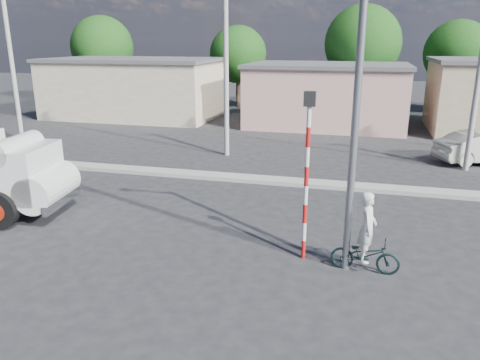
% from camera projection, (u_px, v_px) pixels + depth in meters
% --- Properties ---
extents(ground_plane, '(120.00, 120.00, 0.00)m').
position_uv_depth(ground_plane, '(168.00, 269.00, 11.77)').
color(ground_plane, '#262628').
rests_on(ground_plane, ground).
extents(median, '(40.00, 0.80, 0.16)m').
position_uv_depth(median, '(246.00, 178.00, 19.15)').
color(median, '#99968E').
rests_on(median, ground).
extents(bicycle, '(1.71, 0.69, 0.88)m').
position_uv_depth(bicycle, '(365.00, 255.00, 11.54)').
color(bicycle, black).
rests_on(bicycle, ground).
extents(cyclist, '(0.46, 0.67, 1.76)m').
position_uv_depth(cyclist, '(366.00, 238.00, 11.41)').
color(cyclist, silver).
rests_on(cyclist, ground).
extents(traffic_pole, '(0.28, 0.18, 4.36)m').
position_uv_depth(traffic_pole, '(307.00, 163.00, 11.62)').
color(traffic_pole, red).
rests_on(traffic_pole, ground).
extents(streetlight, '(2.34, 0.22, 9.00)m').
position_uv_depth(streetlight, '(352.00, 67.00, 10.43)').
color(streetlight, slate).
rests_on(streetlight, ground).
extents(building_row, '(37.80, 7.30, 4.44)m').
position_uv_depth(building_row, '(313.00, 93.00, 31.24)').
color(building_row, '#C3B593').
rests_on(building_row, ground).
extents(tree_row, '(51.24, 7.43, 8.42)m').
position_uv_depth(tree_row, '(410.00, 47.00, 34.91)').
color(tree_row, '#38281E').
rests_on(tree_row, ground).
extents(utility_poles, '(35.40, 0.24, 8.00)m').
position_uv_depth(utility_poles, '(339.00, 74.00, 20.90)').
color(utility_poles, '#99968E').
rests_on(utility_poles, ground).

